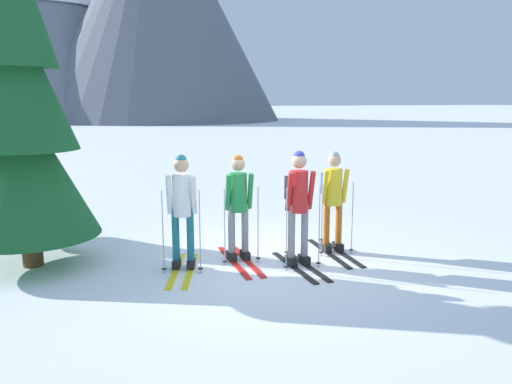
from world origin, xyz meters
TOP-DOWN VIEW (x-y plane):
  - ground_plane at (0.00, 0.00)m, footprint 400.00×400.00m
  - skier_in_white at (-1.30, 0.15)m, footprint 0.82×1.62m
  - skier_in_green at (-0.39, 0.27)m, footprint 0.61×1.70m
  - skier_in_red at (0.39, -0.29)m, footprint 0.61×1.58m
  - skier_in_yellow at (1.24, 0.17)m, footprint 0.61×1.72m
  - pine_tree_near at (-3.45, 1.10)m, footprint 2.09×2.09m
  - mountain_ridge_distant at (0.55, 64.39)m, footprint 48.15×45.10m

SIDE VIEW (x-z plane):
  - ground_plane at x=0.00m, z-range 0.00..0.00m
  - skier_in_green at x=-0.39m, z-range 0.10..1.80m
  - skier_in_yellow at x=1.24m, z-range 0.10..1.80m
  - skier_in_white at x=-1.30m, z-range 0.11..1.86m
  - skier_in_red at x=0.39m, z-range 0.12..1.90m
  - pine_tree_near at x=-3.45m, z-range -0.22..4.84m
  - mountain_ridge_distant at x=0.55m, z-range -1.27..27.33m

